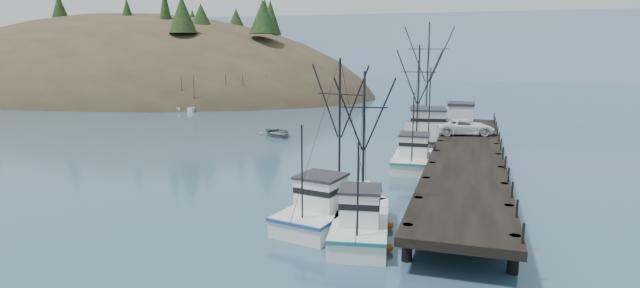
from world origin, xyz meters
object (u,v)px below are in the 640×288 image
Objects in this scene: pier_shed at (461,114)px; motorboat at (278,136)px; work_vessel at (426,135)px; pickup_truck at (465,127)px; trawler_far at (415,156)px; trawler_mid at (332,207)px; pier at (467,156)px; trawler_near at (361,222)px.

motorboat is (-22.29, -1.65, -3.42)m from pier_shed.
work_vessel reaches higher than motorboat.
pier_shed reaches higher than motorboat.
pickup_truck is 23.41m from motorboat.
trawler_far is 13.49m from pier_shed.
pier_shed reaches higher than pickup_truck.
trawler_mid is at bearing -101.54° from motorboat.
trawler_near reaches higher than pier.
pier_shed reaches higher than pier.
pickup_truck is at bearing -49.67° from motorboat.
trawler_near is at bearing -98.23° from pier_shed.
trawler_mid is 17.52m from trawler_far.
work_vessel is 5.45× the size of pier_shed.
trawler_mid is at bearing -118.54° from pier.
trawler_near reaches higher than pier_shed.
motorboat is at bearing 65.53° from pickup_truck.
trawler_near is 3.13× the size of pier_shed.
trawler_near is 0.93× the size of trawler_mid.
trawler_near is 35.20m from motorboat.
trawler_near is 27.08m from pickup_truck.
work_vessel is at bearing 39.18° from pickup_truck.
pickup_truck is at bearing -83.87° from pier_shed.
pier is at bearing -69.29° from work_vessel.
pier is 9.47m from pickup_truck.
trawler_near is at bearing -42.13° from trawler_mid.
trawler_far is 2.06× the size of motorboat.
pickup_truck reaches higher than pier.
work_vessel is at bearing -42.39° from motorboat.
trawler_far is at bearing 154.30° from pier.
pier is 26.94m from motorboat.
trawler_near is 19.42m from trawler_far.
work_vessel is at bearing 82.99° from trawler_mid.
pier is 15.14m from pier_shed.
pier is at bearing 168.04° from pickup_truck.
trawler_near is at bearing -92.71° from trawler_far.
pier_shed is 0.57× the size of motorboat.
pier_shed is at bearing 73.66° from trawler_far.
motorboat is at bearing 149.24° from trawler_far.
trawler_near reaches higher than motorboat.
motorboat is (-23.34, 13.35, -1.69)m from pier.
trawler_mid is at bearing -100.98° from trawler_far.
pickup_truck is (4.33, 7.09, 2.02)m from trawler_far.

